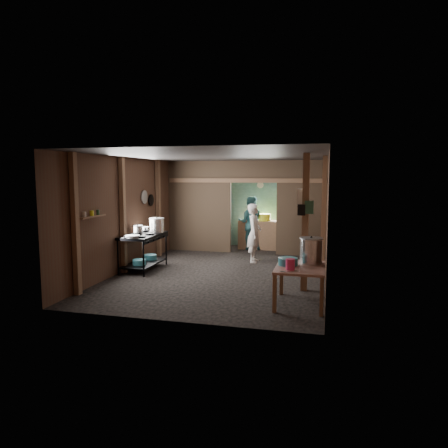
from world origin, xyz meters
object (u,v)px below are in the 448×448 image
(yellow_tub, at_px, (264,217))
(cook, at_px, (254,233))
(stove_pot_large, at_px, (157,225))
(stock_pot, at_px, (311,251))
(prep_table, at_px, (300,285))
(gas_range, at_px, (143,252))
(pink_bucket, at_px, (290,264))

(yellow_tub, relative_size, cook, 0.25)
(stove_pot_large, height_order, stock_pot, stove_pot_large)
(prep_table, relative_size, stove_pot_large, 3.09)
(gas_range, bearing_deg, stock_pot, -20.99)
(stove_pot_large, bearing_deg, stock_pot, -27.25)
(pink_bucket, height_order, yellow_tub, yellow_tub)
(yellow_tub, bearing_deg, gas_range, -124.63)
(gas_range, bearing_deg, cook, 31.88)
(gas_range, distance_m, cook, 2.80)
(stove_pot_large, bearing_deg, gas_range, -112.00)
(stock_pot, distance_m, cook, 3.32)
(yellow_tub, bearing_deg, stove_pot_large, -126.18)
(prep_table, height_order, stock_pot, stock_pot)
(gas_range, distance_m, yellow_tub, 4.14)
(gas_range, xyz_separation_m, yellow_tub, (2.33, 3.38, 0.54))
(prep_table, height_order, yellow_tub, yellow_tub)
(yellow_tub, height_order, cook, cook)
(stove_pot_large, relative_size, pink_bucket, 2.04)
(gas_range, distance_m, pink_bucket, 4.13)
(prep_table, relative_size, yellow_tub, 3.02)
(prep_table, bearing_deg, cook, 112.59)
(stock_pot, bearing_deg, gas_range, 159.01)
(cook, bearing_deg, pink_bucket, -165.32)
(prep_table, bearing_deg, stock_pot, 61.13)
(pink_bucket, bearing_deg, cook, 108.83)
(prep_table, relative_size, stock_pot, 2.37)
(gas_range, relative_size, yellow_tub, 3.80)
(prep_table, xyz_separation_m, pink_bucket, (-0.15, -0.28, 0.42))
(pink_bucket, height_order, cook, cook)
(stove_pot_large, xyz_separation_m, yellow_tub, (2.16, 2.96, -0.04))
(stock_pot, relative_size, yellow_tub, 1.27)
(stock_pot, xyz_separation_m, yellow_tub, (-1.54, 4.86, 0.08))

